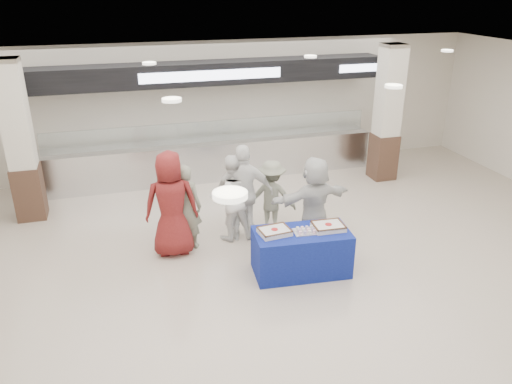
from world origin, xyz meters
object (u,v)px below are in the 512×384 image
object	(u,v)px
sheet_cake_left	(275,231)
civilian_white	(314,202)
display_table	(301,252)
civilian_maroon	(171,204)
cupcake_tray	(306,230)
sheet_cake_right	(328,226)
soldier_a	(186,207)
chef_short	(244,193)
chef_tall	(231,198)
soldier_b	(271,197)

from	to	relation	value
sheet_cake_left	civilian_white	bearing A→B (deg)	38.63
display_table	civilian_maroon	bearing A→B (deg)	152.49
cupcake_tray	sheet_cake_left	bearing A→B (deg)	170.43
sheet_cake_left	sheet_cake_right	distance (m)	0.90
sheet_cake_right	civilian_white	xyz separation A→B (m)	(0.11, 0.89, 0.04)
sheet_cake_right	soldier_a	bearing A→B (deg)	146.19
sheet_cake_left	chef_short	xyz separation A→B (m)	(-0.14, 1.36, 0.12)
display_table	chef_tall	distance (m)	1.76
sheet_cake_right	soldier_a	size ratio (longest dim) A/B	0.32
display_table	chef_short	world-z (taller)	chef_short
civilian_maroon	soldier_b	bearing A→B (deg)	-165.34
cupcake_tray	chef_tall	world-z (taller)	chef_tall
chef_tall	cupcake_tray	bearing A→B (deg)	119.30
civilian_white	civilian_maroon	bearing A→B (deg)	-15.59
chef_short	soldier_b	distance (m)	0.62
sheet_cake_right	civilian_maroon	size ratio (longest dim) A/B	0.27
sheet_cake_left	cupcake_tray	world-z (taller)	sheet_cake_left
soldier_b	civilian_white	bearing A→B (deg)	152.65
sheet_cake_left	sheet_cake_right	size ratio (longest dim) A/B	1.01
cupcake_tray	chef_tall	distance (m)	1.75
display_table	chef_tall	xyz separation A→B (m)	(-0.81, 1.49, 0.45)
sheet_cake_right	civilian_white	world-z (taller)	civilian_white
soldier_b	civilian_white	world-z (taller)	civilian_white
chef_short	sheet_cake_right	bearing A→B (deg)	136.55
display_table	sheet_cake_left	distance (m)	0.62
sheet_cake_right	soldier_a	distance (m)	2.55
display_table	sheet_cake_right	xyz separation A→B (m)	(0.45, -0.02, 0.43)
chef_short	civilian_white	world-z (taller)	chef_short
soldier_a	chef_short	world-z (taller)	chef_short
display_table	sheet_cake_left	bearing A→B (deg)	177.41
sheet_cake_right	civilian_maroon	bearing A→B (deg)	152.24
sheet_cake_left	sheet_cake_right	bearing A→B (deg)	-5.14
cupcake_tray	display_table	bearing A→B (deg)	155.14
soldier_b	chef_short	bearing A→B (deg)	35.23
sheet_cake_left	sheet_cake_right	xyz separation A→B (m)	(0.90, -0.08, 0.00)
display_table	chef_short	xyz separation A→B (m)	(-0.59, 1.42, 0.54)
display_table	soldier_a	size ratio (longest dim) A/B	0.98
civilian_white	chef_short	bearing A→B (deg)	-33.12
sheet_cake_left	civilian_maroon	size ratio (longest dim) A/B	0.28
civilian_maroon	chef_short	bearing A→B (deg)	-166.73
sheet_cake_left	civilian_white	xyz separation A→B (m)	(1.01, 0.81, 0.04)
civilian_maroon	civilian_white	bearing A→B (deg)	176.83
chef_short	soldier_b	xyz separation A→B (m)	(0.57, 0.13, -0.20)
soldier_b	civilian_white	xyz separation A→B (m)	(0.58, -0.69, 0.12)
cupcake_tray	chef_tall	size ratio (longest dim) A/B	0.25
chef_tall	civilian_white	bearing A→B (deg)	155.10
sheet_cake_left	soldier_a	size ratio (longest dim) A/B	0.33
sheet_cake_left	chef_short	distance (m)	1.38
display_table	civilian_maroon	world-z (taller)	civilian_maroon
sheet_cake_right	soldier_b	world-z (taller)	soldier_b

